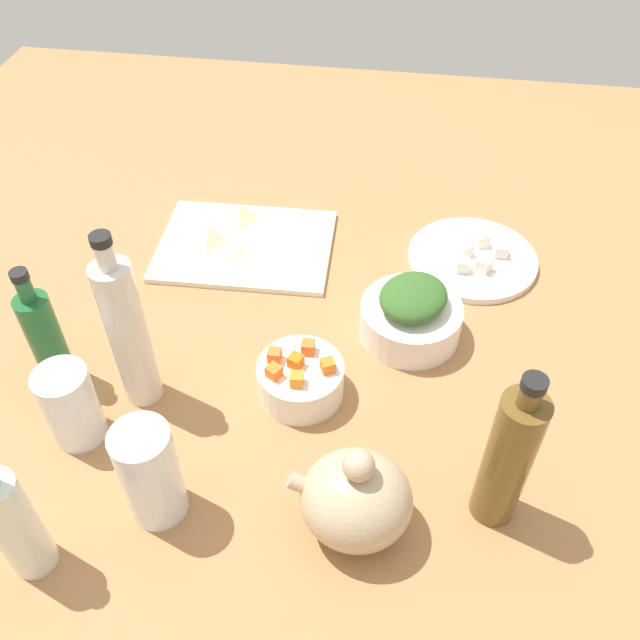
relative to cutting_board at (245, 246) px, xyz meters
The scene contains 27 objects.
tabletop 26.74cm from the cutting_board, 128.42° to the left, with size 190.00×190.00×3.00cm, color #A97447.
cutting_board is the anchor object (origin of this frame).
plate_tofu 39.86cm from the cutting_board, behind, with size 22.22×22.22×1.20cm, color white.
bowl_greens 34.41cm from the cutting_board, 150.65° to the left, with size 15.46×15.46×5.79cm, color white.
bowl_carrots 34.48cm from the cutting_board, 116.42° to the left, with size 12.22×12.22×5.48cm, color white.
teapot 56.32cm from the cutting_board, 116.71° to the left, with size 14.87×12.34×14.74cm.
bottle_0 62.55cm from the cutting_board, 132.64° to the left, with size 5.43×5.43×24.79cm.
bottle_1 36.92cm from the cutting_board, 78.80° to the left, with size 5.18×5.18×28.42cm.
bottle_2 39.48cm from the cutting_board, 58.86° to the left, with size 4.69×4.69×20.22cm.
bottle_3 61.76cm from the cutting_board, 79.59° to the left, with size 5.05×5.05×20.93cm.
drinking_glass_0 51.82cm from the cutting_board, 91.24° to the left, with size 7.00×7.00×14.97cm, color white.
drinking_glass_1 44.53cm from the cutting_board, 72.87° to the left, with size 7.02×7.02×11.99cm, color white.
carrot_cube_0 36.71cm from the cutting_board, 121.87° to the left, with size 1.80×1.80×1.80cm, color orange.
carrot_cube_1 32.70cm from the cutting_board, 111.09° to the left, with size 1.80×1.80×1.80cm, color orange.
carrot_cube_2 32.57cm from the cutting_board, 119.82° to the left, with size 1.80×1.80×1.80cm, color orange.
carrot_cube_3 34.46cm from the cutting_board, 115.60° to the left, with size 1.80×1.80×1.80cm, color orange.
carrot_cube_4 37.57cm from the cutting_board, 114.45° to the left, with size 1.80×1.80×1.80cm, color orange.
carrot_cube_5 35.57cm from the cutting_board, 110.15° to the left, with size 1.80×1.80×1.80cm, color orange.
chopped_greens_mound 35.10cm from the cutting_board, 150.65° to the left, with size 11.12×9.70×4.02cm, color #335E26.
tofu_cube_0 41.66cm from the cutting_board, behind, with size 2.20×2.20×2.20cm, color #F2E1CE.
tofu_cube_1 38.37cm from the cutting_board, behind, with size 2.20×2.20×2.20cm, color silver.
tofu_cube_2 44.49cm from the cutting_board, behind, with size 2.20×2.20×2.20cm, color white.
tofu_cube_3 41.56cm from the cutting_board, behind, with size 2.20×2.20×2.20cm, color white.
tofu_cube_4 38.00cm from the cutting_board, behind, with size 2.20×2.20×2.20cm, color white.
dumpling_0 4.13cm from the cutting_board, 78.26° to the left, with size 4.45×3.79×2.04cm, color beige.
dumpling_1 6.60cm from the cutting_board, ahead, with size 5.26×5.21×3.03cm, color beige.
dumpling_2 7.59cm from the cutting_board, 71.79° to the right, with size 4.96×4.58×3.08cm, color beige.
Camera 1 is at (-10.58, 69.62, 78.75)cm, focal length 37.77 mm.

